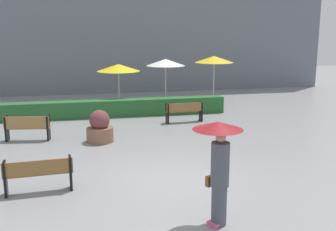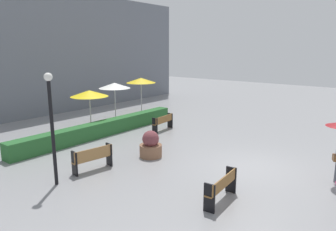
{
  "view_description": "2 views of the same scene",
  "coord_description": "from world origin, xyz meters",
  "views": [
    {
      "loc": [
        -2.29,
        -10.25,
        4.01
      ],
      "look_at": [
        0.53,
        2.6,
        1.19
      ],
      "focal_mm": 43.51,
      "sensor_mm": 36.0,
      "label": 1
    },
    {
      "loc": [
        -11.32,
        -4.43,
        4.62
      ],
      "look_at": [
        0.9,
        5.2,
        1.26
      ],
      "focal_mm": 33.37,
      "sensor_mm": 36.0,
      "label": 2
    }
  ],
  "objects": [
    {
      "name": "patio_umbrella_yellow_far",
      "position": [
        4.89,
        10.79,
        2.38
      ],
      "size": [
        2.09,
        2.09,
        2.56
      ],
      "color": "silver",
      "rests_on": "ground"
    },
    {
      "name": "ground_plane",
      "position": [
        0.0,
        0.0,
        0.0
      ],
      "size": [
        60.0,
        60.0,
        0.0
      ],
      "primitive_type": "plane",
      "color": "gray"
    },
    {
      "name": "patio_umbrella_white",
      "position": [
        2.15,
        10.53,
        2.29
      ],
      "size": [
        2.01,
        2.01,
        2.47
      ],
      "color": "silver",
      "rests_on": "ground"
    },
    {
      "name": "patio_umbrella_yellow",
      "position": [
        -0.37,
        9.85,
        2.12
      ],
      "size": [
        2.12,
        2.12,
        2.3
      ],
      "color": "silver",
      "rests_on": "ground"
    },
    {
      "name": "lamp_post",
      "position": [
        -5.8,
        4.84,
        2.37
      ],
      "size": [
        0.28,
        0.28,
        3.86
      ],
      "color": "black",
      "rests_on": "ground"
    },
    {
      "name": "bench_near_left",
      "position": [
        -3.38,
        -0.26,
        0.52
      ],
      "size": [
        1.68,
        0.46,
        0.87
      ],
      "color": "olive",
      "rests_on": "ground"
    },
    {
      "name": "bench_far_left",
      "position": [
        -4.21,
        4.84,
        0.54
      ],
      "size": [
        1.64,
        0.6,
        0.92
      ],
      "color": "#9E7242",
      "rests_on": "ground"
    },
    {
      "name": "building_facade",
      "position": [
        0.0,
        16.0,
        4.29
      ],
      "size": [
        28.0,
        1.2,
        8.59
      ],
      "primitive_type": "cube",
      "color": "slate",
      "rests_on": "ground"
    },
    {
      "name": "hedge_strip",
      "position": [
        -0.71,
        8.4,
        0.39
      ],
      "size": [
        10.4,
        0.7,
        0.78
      ],
      "primitive_type": "cube",
      "color": "#28602D",
      "rests_on": "ground"
    },
    {
      "name": "bench_back_row",
      "position": [
        2.13,
        6.52,
        0.52
      ],
      "size": [
        1.69,
        0.48,
        0.87
      ],
      "color": "olive",
      "rests_on": "ground"
    },
    {
      "name": "planter_pot",
      "position": [
        -1.64,
        4.15,
        0.5
      ],
      "size": [
        0.97,
        0.97,
        1.16
      ],
      "color": "brown",
      "rests_on": "ground"
    }
  ]
}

